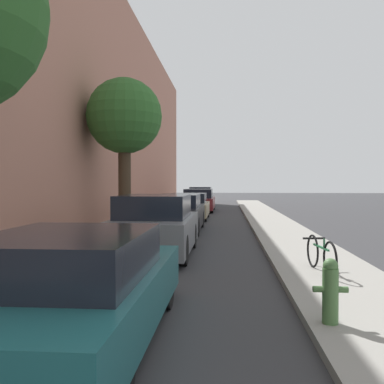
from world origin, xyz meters
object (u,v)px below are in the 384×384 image
parked_car_grey (155,227)px  parked_car_champagne (189,207)px  parked_car_black (179,213)px  street_tree_far (124,118)px  fire_hydrant (330,290)px  parked_car_silver (201,197)px  parked_car_teal (72,289)px  bicycle (321,254)px  parked_car_maroon (199,201)px

parked_car_grey → parked_car_champagne: 10.38m
parked_car_black → street_tree_far: bearing=-145.0°
street_tree_far → fire_hydrant: (4.74, -9.16, -3.50)m
parked_car_grey → parked_car_silver: bearing=90.5°
parked_car_teal → street_tree_far: street_tree_far is taller
parked_car_silver → bicycle: parked_car_silver is taller
parked_car_grey → street_tree_far: street_tree_far is taller
parked_car_silver → fire_hydrant: parked_car_silver is taller
parked_car_silver → street_tree_far: (-1.56, -17.57, 3.32)m
parked_car_black → bicycle: bearing=-64.6°
fire_hydrant → parked_car_champagne: bearing=101.2°
parked_car_maroon → street_tree_far: (-1.77, -12.03, 3.35)m
parked_car_grey → parked_car_maroon: parked_car_grey is taller
parked_car_grey → fire_hydrant: parked_car_grey is taller
street_tree_far → fire_hydrant: bearing=-62.6°
fire_hydrant → parked_car_teal: bearing=-169.4°
parked_car_maroon → parked_car_silver: size_ratio=1.09×
parked_car_grey → parked_car_black: 5.19m
parked_car_teal → fire_hydrant: (2.97, 0.55, -0.09)m
parked_car_teal → parked_car_silver: 27.28m
parked_car_grey → bicycle: parked_car_grey is taller
parked_car_grey → parked_car_champagne: (-0.08, 10.38, -0.09)m
parked_car_grey → bicycle: 4.20m
parked_car_champagne → parked_car_maroon: (0.12, 5.62, 0.05)m
parked_car_grey → parked_car_maroon: 16.00m
bicycle → parked_car_grey: bearing=140.6°
parked_car_grey → street_tree_far: 5.45m
bicycle → parked_car_black: bearing=108.5°
parked_car_teal → street_tree_far: size_ratio=0.82×
parked_car_black → parked_car_teal: bearing=-89.8°
parked_car_maroon → fire_hydrant: bearing=-82.0°
parked_car_black → parked_car_maroon: 10.81m
parked_car_teal → parked_car_grey: parked_car_grey is taller
bicycle → parked_car_maroon: bearing=93.9°
parked_car_black → fire_hydrant: (3.00, -10.38, -0.14)m
parked_car_grey → parked_car_silver: parked_car_grey is taller
parked_car_black → fire_hydrant: 10.80m
parked_car_teal → bicycle: (3.50, 3.50, -0.15)m
parked_car_maroon → street_tree_far: size_ratio=0.87×
parked_car_teal → fire_hydrant: parked_car_teal is taller
parked_car_champagne → parked_car_maroon: parked_car_maroon is taller
parked_car_teal → parked_car_champagne: 16.13m
parked_car_grey → parked_car_champagne: size_ratio=1.03×
fire_hydrant → street_tree_far: bearing=117.4°
parked_car_teal → street_tree_far: bearing=100.3°
parked_car_black → parked_car_champagne: size_ratio=1.18×
parked_car_teal → fire_hydrant: bearing=10.6°
parked_car_grey → fire_hydrant: (3.00, -5.19, -0.19)m
parked_car_champagne → parked_car_grey: bearing=-89.5°
parked_car_champagne → parked_car_black: bearing=-89.1°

